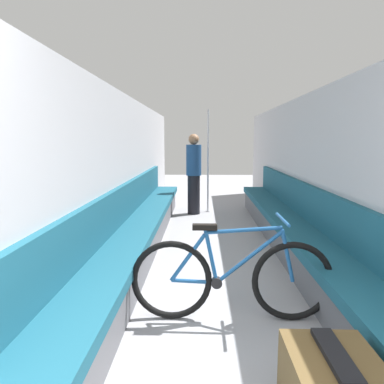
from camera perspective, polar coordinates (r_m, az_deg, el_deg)
wall_left at (r=5.02m, az=-11.19°, el=2.91°), size 0.10×11.19×2.11m
wall_right at (r=5.11m, az=18.32°, el=2.75°), size 0.10×11.19×2.11m
bench_seat_row_left at (r=5.08m, az=-8.03°, el=-5.67°), size 0.49×6.84×0.90m
bench_seat_row_right at (r=5.15m, az=15.12°, el=-5.68°), size 0.49×6.84×0.90m
bicycle at (r=3.16m, az=6.04°, el=-12.93°), size 1.66×0.46×0.86m
grab_pole_near at (r=7.66m, az=2.45°, el=4.47°), size 0.08×0.08×2.09m
passenger_standing at (r=7.45m, az=0.27°, el=2.89°), size 0.30×0.30×1.60m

